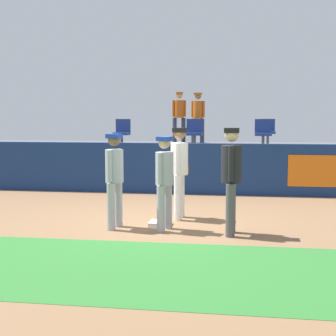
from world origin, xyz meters
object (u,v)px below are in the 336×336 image
(first_base, at_px, (160,223))
(seat_front_center, at_px, (195,132))
(player_fielder_home, at_px, (180,167))
(seat_back_right, at_px, (268,130))
(seat_front_right, at_px, (263,132))
(spectator_hooded, at_px, (179,113))
(seat_front_left, at_px, (122,131))
(seat_back_center, at_px, (193,130))
(spectator_capped, at_px, (198,114))
(player_umpire, at_px, (231,173))
(player_coach_visitor, at_px, (164,176))
(player_runner_visitor, at_px, (114,174))

(first_base, xyz_separation_m, seat_front_center, (0.15, 5.42, 1.59))
(player_fielder_home, relative_size, seat_back_right, 2.20)
(seat_front_right, bearing_deg, spectator_hooded, 134.48)
(seat_back_right, distance_m, seat_front_center, 2.85)
(player_fielder_home, bearing_deg, seat_front_left, -149.70)
(seat_back_center, bearing_deg, player_fielder_home, -86.73)
(seat_front_center, bearing_deg, seat_front_right, 0.00)
(seat_back_center, relative_size, spectator_capped, 0.49)
(player_umpire, distance_m, seat_front_right, 6.02)
(player_umpire, relative_size, seat_back_right, 2.23)
(player_coach_visitor, bearing_deg, seat_front_right, 177.94)
(player_umpire, bearing_deg, player_runner_visitor, -92.99)
(seat_front_center, height_order, spectator_hooded, spectator_hooded)
(player_coach_visitor, xyz_separation_m, seat_back_center, (-0.23, 7.59, 0.64))
(seat_back_right, height_order, seat_back_center, same)
(player_umpire, bearing_deg, seat_front_right, 174.19)
(seat_back_center, xyz_separation_m, seat_front_right, (2.22, -1.80, 0.00))
(seat_back_right, xyz_separation_m, seat_front_center, (-2.22, -1.80, -0.00))
(player_fielder_home, relative_size, seat_front_center, 2.20)
(player_umpire, xyz_separation_m, seat_front_center, (-1.19, 5.94, 0.55))
(first_base, distance_m, seat_back_center, 7.39)
(player_coach_visitor, bearing_deg, seat_front_left, -142.28)
(player_coach_visitor, xyz_separation_m, seat_back_right, (2.22, 7.59, 0.64))
(seat_front_left, bearing_deg, player_coach_visitor, -69.22)
(player_runner_visitor, bearing_deg, player_fielder_home, 145.61)
(seat_back_right, bearing_deg, seat_front_center, -140.91)
(seat_front_right, bearing_deg, spectator_capped, 131.80)
(player_fielder_home, bearing_deg, seat_front_right, 162.48)
(first_base, distance_m, seat_front_center, 5.65)
(seat_front_right, distance_m, seat_front_center, 1.99)
(player_coach_visitor, relative_size, seat_front_right, 2.03)
(first_base, distance_m, player_coach_visitor, 1.03)
(seat_back_center, relative_size, seat_front_left, 1.00)
(seat_back_center, bearing_deg, player_coach_visitor, -88.27)
(seat_front_center, relative_size, spectator_hooded, 0.47)
(seat_back_right, relative_size, spectator_capped, 0.49)
(seat_front_right, relative_size, spectator_capped, 0.49)
(seat_back_right, xyz_separation_m, seat_front_right, (-0.23, -1.80, 0.00))
(player_fielder_home, xyz_separation_m, seat_back_right, (2.08, 6.51, 0.57))
(spectator_capped, bearing_deg, spectator_hooded, -25.43)
(seat_front_center, bearing_deg, player_umpire, -78.65)
(player_fielder_home, xyz_separation_m, player_coach_visitor, (-0.14, -1.07, -0.07))
(first_base, height_order, seat_front_center, seat_front_center)
(first_base, height_order, player_umpire, player_umpire)
(spectator_capped, bearing_deg, seat_front_right, 142.24)
(player_fielder_home, xyz_separation_m, player_umpire, (1.06, -1.22, 0.02))
(player_umpire, height_order, seat_back_center, seat_back_center)
(seat_front_center, xyz_separation_m, spectator_hooded, (-0.83, 2.87, 0.56))
(player_fielder_home, height_order, seat_front_center, seat_front_center)
(player_fielder_home, height_order, seat_back_right, seat_back_right)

